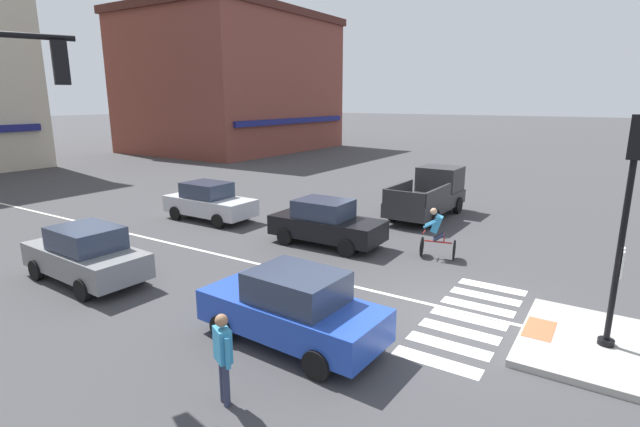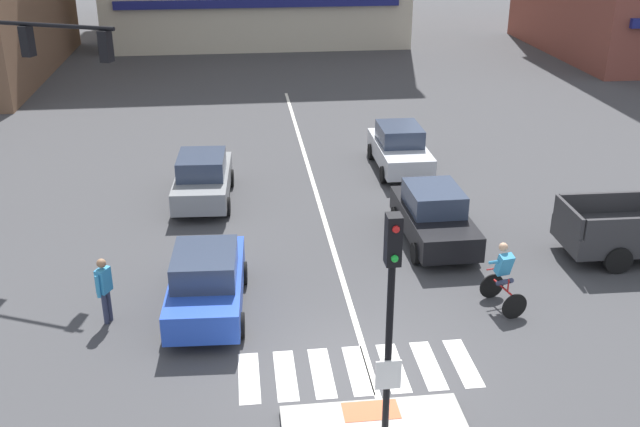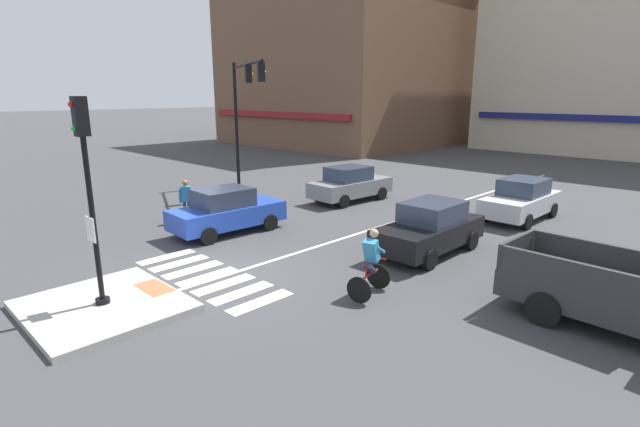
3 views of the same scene
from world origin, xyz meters
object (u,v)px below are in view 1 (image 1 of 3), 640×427
(car_silver_eastbound_far, at_px, (209,202))
(car_blue_westbound_near, at_px, (293,308))
(car_grey_westbound_far, at_px, (86,254))
(pedestrian_at_curb_left, at_px, (223,352))
(car_black_eastbound_mid, at_px, (326,223))
(cyclist, at_px, (437,232))
(signal_pole, at_px, (626,213))
(pickup_truck_charcoal_cross_right, at_px, (431,194))

(car_silver_eastbound_far, bearing_deg, car_blue_westbound_near, -125.97)
(car_grey_westbound_far, xyz_separation_m, pedestrian_at_curb_left, (-2.07, -7.33, 0.17))
(car_black_eastbound_mid, distance_m, cyclist, 3.91)
(car_black_eastbound_mid, bearing_deg, signal_pole, -109.89)
(signal_pole, height_order, cyclist, signal_pole)
(car_grey_westbound_far, height_order, car_black_eastbound_mid, same)
(pickup_truck_charcoal_cross_right, bearing_deg, car_grey_westbound_far, 157.12)
(car_silver_eastbound_far, bearing_deg, car_grey_westbound_far, -162.18)
(car_blue_westbound_near, height_order, cyclist, cyclist)
(car_grey_westbound_far, bearing_deg, cyclist, -46.13)
(cyclist, height_order, pedestrian_at_curb_left, cyclist)
(pickup_truck_charcoal_cross_right, xyz_separation_m, cyclist, (-5.60, -2.24, -0.11))
(car_blue_westbound_near, distance_m, cyclist, 7.19)
(pedestrian_at_curb_left, bearing_deg, car_black_eastbound_mid, 21.30)
(car_silver_eastbound_far, distance_m, pedestrian_at_curb_left, 13.27)
(car_silver_eastbound_far, xyz_separation_m, cyclist, (0.37, -10.02, 0.06))
(cyclist, relative_size, pedestrian_at_curb_left, 1.01)
(car_silver_eastbound_far, relative_size, car_grey_westbound_far, 0.98)
(signal_pole, distance_m, pedestrian_at_curb_left, 8.06)
(car_grey_westbound_far, relative_size, cyclist, 2.49)
(car_silver_eastbound_far, distance_m, car_blue_westbound_near, 11.57)
(car_grey_westbound_far, bearing_deg, pedestrian_at_curb_left, -105.74)
(pedestrian_at_curb_left, bearing_deg, signal_pole, -44.41)
(car_grey_westbound_far, xyz_separation_m, car_blue_westbound_near, (0.28, -7.09, 0.00))
(car_blue_westbound_near, xyz_separation_m, pedestrian_at_curb_left, (-2.35, -0.25, 0.17))
(car_silver_eastbound_far, xyz_separation_m, car_grey_westbound_far, (-7.08, -2.28, 0.00))
(cyclist, bearing_deg, pedestrian_at_curb_left, 177.52)
(car_silver_eastbound_far, xyz_separation_m, pedestrian_at_curb_left, (-9.14, -9.61, 0.17))
(car_blue_westbound_near, height_order, pickup_truck_charcoal_cross_right, pickup_truck_charcoal_cross_right)
(car_silver_eastbound_far, relative_size, cyclist, 2.45)
(pickup_truck_charcoal_cross_right, relative_size, pedestrian_at_curb_left, 3.08)
(car_grey_westbound_far, bearing_deg, car_blue_westbound_near, -87.70)
(signal_pole, height_order, pedestrian_at_curb_left, signal_pole)
(signal_pole, bearing_deg, car_grey_westbound_far, 105.35)
(car_black_eastbound_mid, relative_size, pickup_truck_charcoal_cross_right, 0.80)
(car_grey_westbound_far, bearing_deg, pickup_truck_charcoal_cross_right, -22.88)
(car_blue_westbound_near, bearing_deg, pedestrian_at_curb_left, -174.01)
(signal_pole, xyz_separation_m, car_grey_westbound_far, (-3.51, 12.80, -2.17))
(car_blue_westbound_near, relative_size, car_black_eastbound_mid, 1.02)
(car_silver_eastbound_far, height_order, car_blue_westbound_near, same)
(signal_pole, relative_size, pickup_truck_charcoal_cross_right, 0.92)
(car_grey_westbound_far, xyz_separation_m, pickup_truck_charcoal_cross_right, (13.04, -5.50, 0.17))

